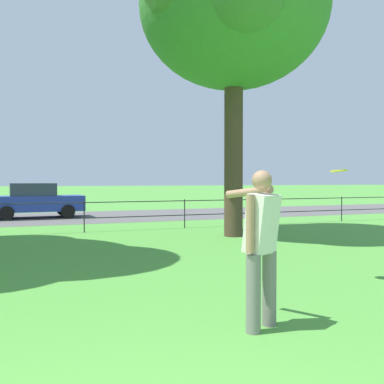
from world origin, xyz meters
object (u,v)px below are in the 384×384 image
(tree_small_lawn, at_px, (235,9))
(frisbee, at_px, (339,171))
(car_blue_left, at_px, (36,200))
(person_thrower, at_px, (261,243))

(tree_small_lawn, xyz_separation_m, frisbee, (-1.20, -5.89, -4.88))
(tree_small_lawn, distance_m, car_blue_left, 11.98)
(person_thrower, xyz_separation_m, frisbee, (2.37, 1.50, 0.85))
(tree_small_lawn, xyz_separation_m, person_thrower, (-3.56, -7.39, -5.73))
(person_thrower, xyz_separation_m, car_blue_left, (-1.59, 16.46, -0.17))
(person_thrower, bearing_deg, car_blue_left, 95.52)
(car_blue_left, bearing_deg, frisbee, -75.19)
(tree_small_lawn, height_order, person_thrower, tree_small_lawn)
(person_thrower, relative_size, frisbee, 4.69)
(tree_small_lawn, relative_size, person_thrower, 5.17)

